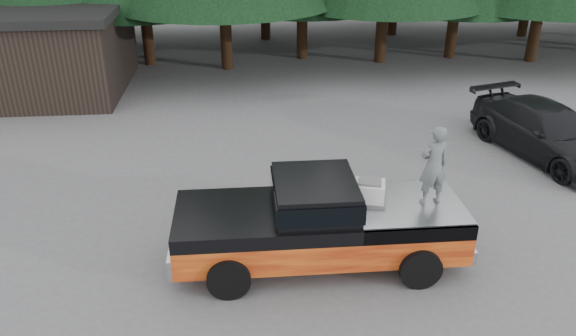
{
  "coord_description": "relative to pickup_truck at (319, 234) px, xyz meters",
  "views": [
    {
      "loc": [
        -0.48,
        -10.05,
        6.94
      ],
      "look_at": [
        0.42,
        0.0,
        2.02
      ],
      "focal_mm": 35.0,
      "sensor_mm": 36.0,
      "label": 1
    }
  ],
  "objects": [
    {
      "name": "ground",
      "position": [
        -1.02,
        0.38,
        -0.67
      ],
      "size": [
        120.0,
        120.0,
        0.0
      ],
      "primitive_type": "plane",
      "color": "#505053",
      "rests_on": "ground"
    },
    {
      "name": "pickup_truck",
      "position": [
        0.0,
        0.0,
        0.0
      ],
      "size": [
        6.0,
        2.04,
        1.33
      ],
      "primitive_type": null,
      "color": "orange",
      "rests_on": "ground"
    },
    {
      "name": "truck_cab",
      "position": [
        -0.1,
        0.0,
        0.96
      ],
      "size": [
        1.66,
        1.9,
        0.59
      ],
      "primitive_type": "cube",
      "color": "black",
      "rests_on": "pickup_truck"
    },
    {
      "name": "air_compressor",
      "position": [
        1.02,
        0.1,
        0.87
      ],
      "size": [
        0.71,
        0.63,
        0.41
      ],
      "primitive_type": "cube",
      "rotation": [
        0.0,
        0.0,
        -0.25
      ],
      "color": "silver",
      "rests_on": "pickup_truck"
    },
    {
      "name": "man_on_bed",
      "position": [
        2.23,
        -0.05,
        1.5
      ],
      "size": [
        0.67,
        0.5,
        1.67
      ],
      "primitive_type": "imported",
      "rotation": [
        0.0,
        0.0,
        3.32
      ],
      "color": "#545A5B",
      "rests_on": "pickup_truck"
    },
    {
      "name": "parked_car",
      "position": [
        7.36,
        4.75,
        0.09
      ],
      "size": [
        3.42,
        5.55,
        1.5
      ],
      "primitive_type": "imported",
      "rotation": [
        0.0,
        0.0,
        0.27
      ],
      "color": "black",
      "rests_on": "ground"
    },
    {
      "name": "utility_building",
      "position": [
        -10.02,
        12.38,
        1.0
      ],
      "size": [
        8.4,
        6.4,
        3.3
      ],
      "color": "black",
      "rests_on": "ground"
    }
  ]
}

